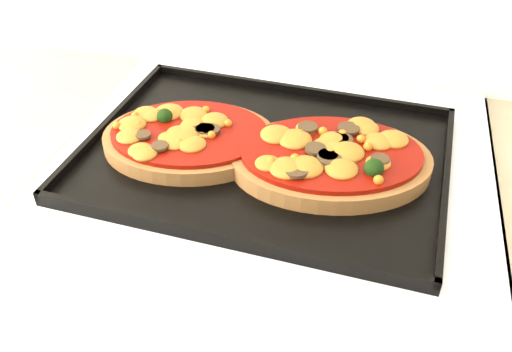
% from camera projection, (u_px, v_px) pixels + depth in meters
% --- Properties ---
extents(baking_tray, '(0.50, 0.38, 0.02)m').
position_uv_depth(baking_tray, '(265.00, 153.00, 0.77)').
color(baking_tray, black).
rests_on(baking_tray, stove).
extents(pizza_left, '(0.27, 0.22, 0.03)m').
position_uv_depth(pizza_left, '(190.00, 136.00, 0.77)').
color(pizza_left, brown).
rests_on(pizza_left, baking_tray).
extents(pizza_right, '(0.29, 0.23, 0.04)m').
position_uv_depth(pizza_right, '(331.00, 157.00, 0.73)').
color(pizza_right, brown).
rests_on(pizza_right, baking_tray).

